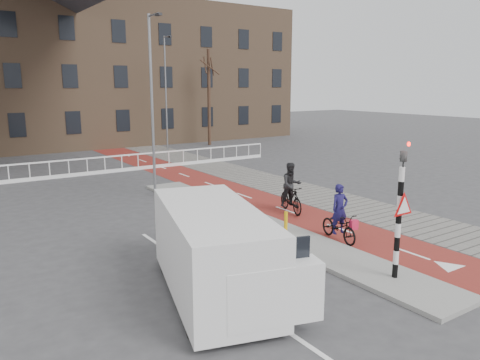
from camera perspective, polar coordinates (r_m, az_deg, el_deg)
ground at (r=14.59m, az=13.54°, el=-8.76°), size 120.00×120.00×0.00m
bike_lane at (r=23.01m, az=-2.31°, el=-0.96°), size 2.50×60.00×0.01m
sidewalk at (r=24.55m, az=3.27°, el=-0.18°), size 3.00×60.00×0.01m
curb_island at (r=16.97m, az=1.94°, el=-5.32°), size 1.80×16.00×0.12m
traffic_signal at (r=12.33m, az=18.94°, el=-3.13°), size 0.80×0.80×3.68m
bollard at (r=15.67m, az=5.60°, el=-5.18°), size 0.12×0.12×0.73m
cyclist_near at (r=15.50m, az=12.00°, el=-5.01°), size 0.91×1.85×1.86m
cyclist_far at (r=18.51m, az=6.24°, el=-1.48°), size 0.99×1.93×1.99m
van at (r=11.20m, az=-3.36°, el=-8.56°), size 3.31×5.37×2.16m
railing at (r=27.10m, az=-22.16°, el=0.74°), size 28.00×0.10×0.99m
townhouse_row at (r=41.90m, az=-24.58°, el=14.40°), size 46.00×10.00×15.90m
tree_right at (r=39.41m, az=-3.80°, el=9.96°), size 0.27×0.27×7.84m
streetlight_near at (r=21.11m, az=-10.66°, el=8.58°), size 0.12×0.12×7.93m
streetlight_right at (r=36.69m, az=-9.02°, el=10.30°), size 0.12×0.12×8.56m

